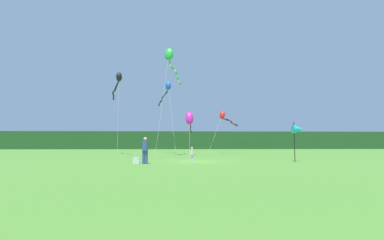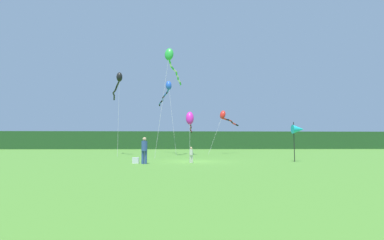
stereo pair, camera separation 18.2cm
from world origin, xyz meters
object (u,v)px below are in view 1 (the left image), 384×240
Objects in this scene: person_adult at (145,149)px; cooler_box at (136,160)px; kite_magenta at (190,119)px; kite_green at (170,58)px; kite_black at (118,81)px; kite_red at (224,116)px; person_child at (192,154)px; banner_flag_pole at (298,130)px; kite_blue at (167,88)px.

cooler_box is (-0.65, 0.41, -0.81)m from person_adult.
kite_green reaches higher than kite_magenta.
kite_black reaches higher than cooler_box.
person_adult is 20.63m from kite_red.
kite_magenta reaches higher than person_child.
banner_flag_pole is 20.86m from kite_blue.
kite_magenta reaches higher than banner_flag_pole.
kite_black is at bearing -179.00° from kite_magenta.
banner_flag_pole reaches higher than cooler_box.
kite_black is 1.58× the size of kite_magenta.
kite_black is (-8.45, 13.60, 8.35)m from person_child.
person_adult is 11.84m from banner_flag_pole.
kite_red reaches higher than kite_magenta.
person_adult is 0.18× the size of kite_black.
kite_magenta is at bearing 76.25° from person_adult.
kite_magenta reaches higher than person_adult.
person_child is 0.38× the size of banner_flag_pole.
kite_green is (-1.97, 10.51, 10.29)m from person_child.
person_adult is at bearing -92.01° from kite_blue.
kite_magenta is 0.53× the size of kite_green.
banner_flag_pole is at bearing -58.07° from kite_magenta.
kite_blue reaches higher than banner_flag_pole.
cooler_box is at bearing -72.21° from kite_black.
kite_green is (0.65, -6.95, 2.05)m from kite_blue.
kite_red is (9.08, 17.97, 4.86)m from cooler_box.
person_adult is at bearing -96.47° from kite_green.
kite_blue is at bearing 87.99° from person_adult.
person_child is at bearing -81.45° from kite_blue.
person_adult is 0.29× the size of kite_magenta.
cooler_box is 0.04× the size of kite_green.
person_child is 2.59× the size of cooler_box.
person_child is 0.19× the size of kite_red.
kite_red is at bearing 65.35° from person_adult.
kite_magenta reaches higher than cooler_box.
banner_flag_pole is 17.03m from kite_red.
kite_blue is (-10.96, 16.55, 6.41)m from banner_flag_pole.
person_child is at bearing -58.15° from kite_black.
kite_magenta is at bearing 1.00° from kite_black.
kite_red reaches higher than cooler_box.
cooler_box is at bearing 147.35° from person_adult.
cooler_box is 0.15× the size of banner_flag_pole.
kite_blue is at bearing 179.87° from kite_red.
kite_blue reaches higher than cooler_box.
banner_flag_pole is at bearing -79.16° from kite_red.
person_child reaches higher than cooler_box.
person_child is at bearing -79.37° from kite_green.
kite_green is (6.48, -3.10, 1.94)m from kite_black.
kite_green is at bearing 100.63° from person_child.
banner_flag_pole is at bearing -37.11° from kite_black.
person_adult is 15.20m from kite_green.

